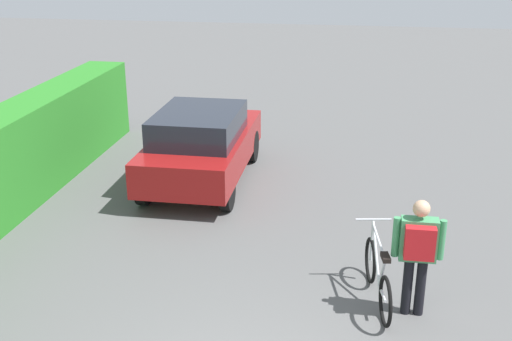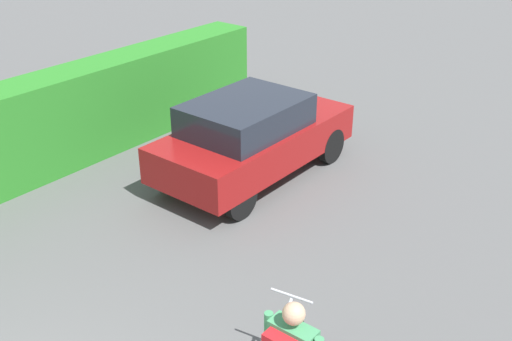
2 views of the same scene
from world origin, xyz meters
The scene contains 1 object.
parked_car_near centered at (6.62, 2.01, 0.80)m, with size 3.91×1.76×1.51m.
Camera 2 is at (-1.17, -4.33, 5.20)m, focal length 43.22 mm.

